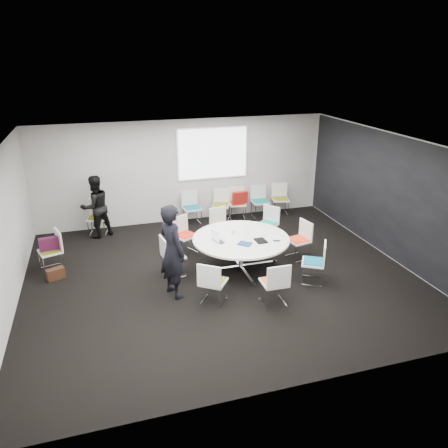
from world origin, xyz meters
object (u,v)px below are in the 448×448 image
object	(u,v)px
chair_back_b	(221,211)
laptop	(220,240)
chair_ring_h	(313,270)
chair_spare_left	(52,258)
maroon_bag	(49,244)
person_back	(96,207)
chair_ring_b	(267,231)
chair_ring_f	(213,290)
chair_back_d	(260,207)
chair_ring_c	(222,232)
chair_ring_g	(274,291)
chair_ring_e	(173,263)
cup	(233,232)
person_main	(172,251)
chair_ring_a	(298,247)
chair_back_a	(192,214)
conference_table	(241,247)
chair_back_e	(280,205)
chair_back_c	(237,209)
chair_person_back	(98,224)
brown_bag	(56,274)
chair_ring_d	(186,242)

from	to	relation	value
chair_back_b	laptop	world-z (taller)	chair_back_b
chair_back_b	chair_ring_h	bearing A→B (deg)	125.15
chair_spare_left	maroon_bag	bearing A→B (deg)	90.00
person_back	laptop	bearing A→B (deg)	106.42
chair_ring_b	chair_spare_left	bearing A→B (deg)	53.84
chair_ring_f	chair_back_d	bearing A→B (deg)	94.31
chair_back_b	maroon_bag	world-z (taller)	chair_back_b
chair_ring_c	chair_back_d	size ratio (longest dim) A/B	1.00
maroon_bag	chair_ring_g	bearing A→B (deg)	-33.18
chair_ring_e	laptop	bearing A→B (deg)	72.43
chair_ring_g	person_back	distance (m)	5.33
cup	maroon_bag	bearing A→B (deg)	167.47
chair_ring_f	person_main	distance (m)	1.06
chair_ring_a	person_back	distance (m)	5.13
chair_ring_a	chair_spare_left	xyz separation A→B (m)	(-5.37, 1.00, 0.00)
chair_back_a	conference_table	bearing A→B (deg)	92.81
chair_ring_f	chair_back_e	size ratio (longest dim) A/B	1.00
chair_ring_h	chair_back_e	xyz separation A→B (m)	(1.00, 3.98, 0.00)
conference_table	chair_back_a	size ratio (longest dim) A/B	2.36
chair_ring_e	chair_ring_h	bearing A→B (deg)	59.43
chair_ring_h	chair_ring_a	bearing A→B (deg)	20.03
conference_table	chair_back_a	xyz separation A→B (m)	(-0.41, 2.96, -0.25)
chair_ring_c	chair_back_c	distance (m)	1.77
cup	chair_back_e	bearing A→B (deg)	49.48
chair_person_back	maroon_bag	world-z (taller)	chair_person_back
conference_table	brown_bag	world-z (taller)	conference_table
chair_ring_a	chair_back_d	size ratio (longest dim) A/B	1.00
chair_spare_left	cup	size ratio (longest dim) A/B	9.78
chair_ring_d	cup	xyz separation A→B (m)	(0.89, -0.87, 0.50)
chair_back_e	laptop	world-z (taller)	chair_back_e
chair_spare_left	chair_back_d	bearing A→B (deg)	-89.82
chair_ring_f	chair_back_b	distance (m)	4.38
conference_table	chair_ring_a	bearing A→B (deg)	4.67
chair_ring_d	person_main	distance (m)	2.00
chair_ring_h	chair_spare_left	xyz separation A→B (m)	(-5.17, 2.12, 0.00)
chair_ring_c	person_main	bearing A→B (deg)	39.24
chair_spare_left	chair_ring_b	bearing A→B (deg)	-106.83
chair_ring_a	cup	size ratio (longest dim) A/B	9.78
chair_back_e	chair_back_b	bearing A→B (deg)	13.08
chair_ring_g	chair_back_e	bearing A→B (deg)	66.42
chair_ring_d	chair_back_b	bearing A→B (deg)	-154.75
person_main	brown_bag	bearing A→B (deg)	39.07
chair_back_d	person_main	size ratio (longest dim) A/B	0.47
chair_ring_c	chair_spare_left	xyz separation A→B (m)	(-3.93, -0.33, 0.00)
chair_back_a	laptop	bearing A→B (deg)	83.75
chair_ring_e	chair_back_e	xyz separation A→B (m)	(3.70, 2.85, 0.00)
chair_back_b	person_back	world-z (taller)	person_back
chair_back_c	chair_ring_f	bearing A→B (deg)	75.64
chair_ring_g	brown_bag	distance (m)	4.56
chair_ring_d	maroon_bag	distance (m)	2.99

